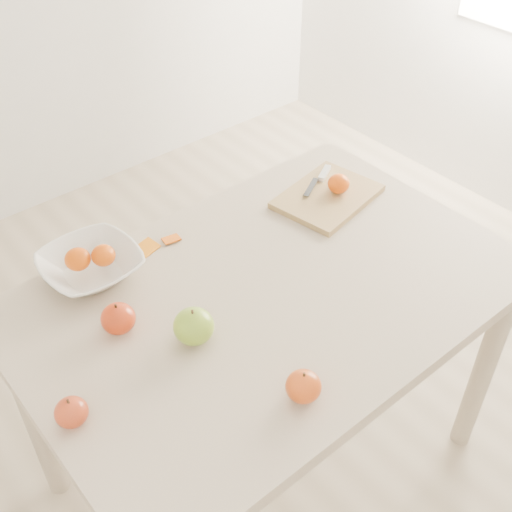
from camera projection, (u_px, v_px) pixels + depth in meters
ground at (266, 461)px, 2.03m from camera, size 3.50×3.50×0.00m
table at (269, 317)px, 1.60m from camera, size 1.20×0.80×0.75m
cutting_board at (327, 197)px, 1.82m from camera, size 0.32×0.26×0.02m
board_tangerine at (339, 184)px, 1.80m from camera, size 0.06×0.06×0.05m
fruit_bowl at (91, 266)px, 1.56m from camera, size 0.24×0.24×0.06m
bowl_tangerine_near at (78, 259)px, 1.53m from camera, size 0.06×0.06×0.05m
bowl_tangerine_far at (103, 255)px, 1.55m from camera, size 0.06×0.06×0.05m
orange_peel_a at (147, 249)px, 1.65m from camera, size 0.07×0.06×0.01m
orange_peel_b at (171, 240)px, 1.68m from camera, size 0.05×0.04×0.01m
paring_knife at (322, 175)px, 1.87m from camera, size 0.16×0.08×0.01m
apple_green at (194, 326)px, 1.39m from camera, size 0.09×0.09×0.08m
apple_red_a at (118, 318)px, 1.42m from camera, size 0.08×0.08×0.07m
apple_red_d at (71, 412)px, 1.23m from camera, size 0.07×0.07×0.06m
apple_red_c at (303, 386)px, 1.28m from camera, size 0.07×0.07×0.07m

